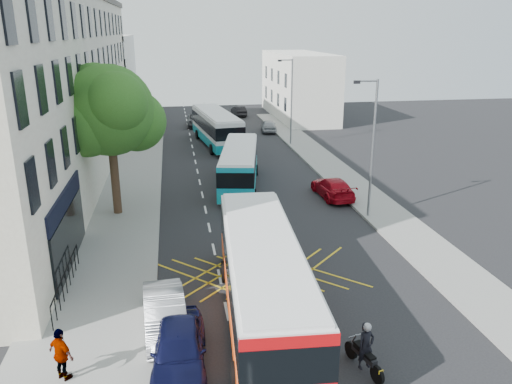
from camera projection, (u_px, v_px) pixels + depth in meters
name	position (u px, v px, depth m)	size (l,w,h in m)	color
ground	(326.00, 348.00, 17.64)	(120.00, 120.00, 0.00)	black
pavement_left	(118.00, 213.00, 30.34)	(5.00, 70.00, 0.15)	gray
pavement_right	(368.00, 199.00, 32.87)	(3.00, 70.00, 0.15)	gray
terrace_main	(45.00, 87.00, 36.29)	(8.30, 45.00, 13.50)	beige
terrace_far	(100.00, 75.00, 65.43)	(8.00, 20.00, 10.00)	silver
building_right	(298.00, 85.00, 63.14)	(6.00, 18.00, 8.00)	silver
street_tree	(109.00, 111.00, 28.37)	(6.30, 5.70, 8.80)	#382619
lamp_near	(371.00, 142.00, 28.44)	(1.45, 0.15, 8.00)	slate
lamp_far	(291.00, 97.00, 47.19)	(1.45, 0.15, 8.00)	slate
railings	(66.00, 281.00, 20.86)	(0.08, 5.60, 1.14)	black
bus_near	(263.00, 279.00, 18.90)	(3.45, 11.88, 3.30)	silver
bus_mid	(239.00, 166.00, 35.54)	(4.17, 10.36, 2.84)	silver
bus_far	(216.00, 127.00, 48.28)	(4.12, 11.73, 3.23)	silver
motorbike	(365.00, 348.00, 16.24)	(0.77, 1.99, 1.80)	black
parked_car_blue	(179.00, 349.00, 16.38)	(1.77, 4.40, 1.50)	black
parked_car_silver	(165.00, 313.00, 18.50)	(1.50, 4.29, 1.41)	#9B9CA2
red_hatchback	(333.00, 188.00, 33.36)	(1.86, 4.58, 1.33)	#9F0613
distant_car_grey	(197.00, 120.00, 57.88)	(2.30, 5.00, 1.39)	#3A3C41
distant_car_silver	(269.00, 126.00, 54.76)	(1.58, 3.94, 1.34)	#9A9CA1
distant_car_dark	(239.00, 111.00, 64.84)	(1.37, 3.94, 1.30)	black
pedestrian_far	(61.00, 354.00, 15.61)	(1.05, 0.44, 1.80)	gray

